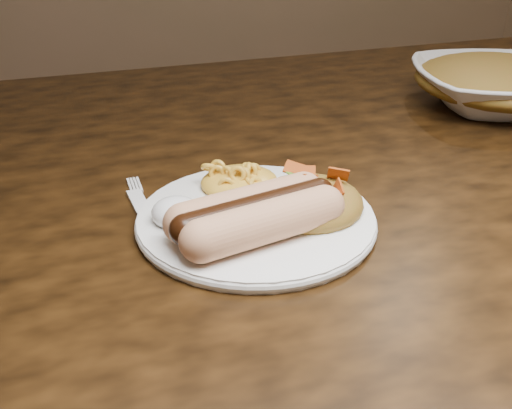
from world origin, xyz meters
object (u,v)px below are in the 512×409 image
object	(u,v)px
table	(295,220)
serving_bowl	(498,88)
plate	(256,219)
fork	(144,212)

from	to	relation	value
table	serving_bowl	distance (m)	0.37
plate	fork	xyz separation A→B (m)	(-0.10, 0.06, -0.00)
table	plate	size ratio (longest dim) A/B	7.10
fork	table	bearing A→B (deg)	20.67
table	serving_bowl	bearing A→B (deg)	11.70
table	serving_bowl	world-z (taller)	serving_bowl
plate	serving_bowl	size ratio (longest dim) A/B	0.94
fork	serving_bowl	xyz separation A→B (m)	(0.54, 0.16, 0.03)
table	fork	distance (m)	0.24
plate	serving_bowl	world-z (taller)	serving_bowl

